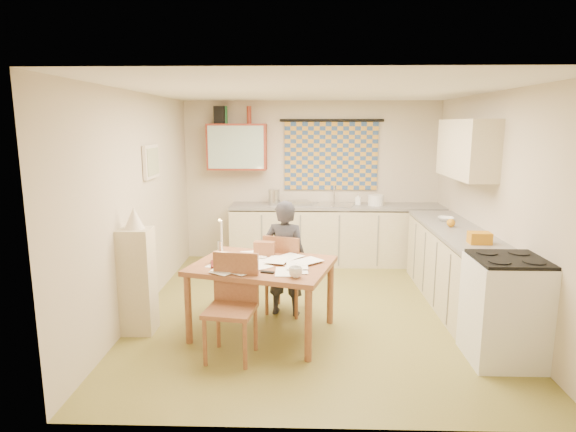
{
  "coord_description": "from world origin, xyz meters",
  "views": [
    {
      "loc": [
        -0.15,
        -5.35,
        2.15
      ],
      "look_at": [
        -0.31,
        0.2,
        1.08
      ],
      "focal_mm": 30.0,
      "sensor_mm": 36.0,
      "label": 1
    }
  ],
  "objects_px": {
    "counter_back": "(338,235)",
    "dining_table": "(263,298)",
    "shelf_stand": "(138,281)",
    "person": "(285,258)",
    "stove": "(505,310)",
    "counter_right": "(462,273)",
    "chair_far": "(287,288)"
  },
  "relations": [
    {
      "from": "counter_back",
      "to": "dining_table",
      "type": "xyz_separation_m",
      "value": [
        -0.96,
        -2.59,
        -0.07
      ]
    },
    {
      "from": "shelf_stand",
      "to": "person",
      "type": "bearing_deg",
      "value": 19.16
    },
    {
      "from": "dining_table",
      "to": "stove",
      "type": "bearing_deg",
      "value": 2.93
    },
    {
      "from": "counter_right",
      "to": "person",
      "type": "distance_m",
      "value": 2.06
    },
    {
      "from": "counter_right",
      "to": "counter_back",
      "type": "bearing_deg",
      "value": 123.95
    },
    {
      "from": "chair_far",
      "to": "shelf_stand",
      "type": "xyz_separation_m",
      "value": [
        -1.52,
        -0.58,
        0.26
      ]
    },
    {
      "from": "shelf_stand",
      "to": "counter_back",
      "type": "bearing_deg",
      "value": 49.24
    },
    {
      "from": "counter_back",
      "to": "counter_right",
      "type": "relative_size",
      "value": 1.12
    },
    {
      "from": "counter_back",
      "to": "shelf_stand",
      "type": "bearing_deg",
      "value": -130.76
    },
    {
      "from": "stove",
      "to": "dining_table",
      "type": "xyz_separation_m",
      "value": [
        -2.25,
        0.52,
        -0.11
      ]
    },
    {
      "from": "counter_back",
      "to": "chair_far",
      "type": "xyz_separation_m",
      "value": [
        -0.73,
        -2.02,
        -0.16
      ]
    },
    {
      "from": "person",
      "to": "shelf_stand",
      "type": "distance_m",
      "value": 1.59
    },
    {
      "from": "stove",
      "to": "counter_right",
      "type": "bearing_deg",
      "value": 90.0
    },
    {
      "from": "chair_far",
      "to": "dining_table",
      "type": "bearing_deg",
      "value": 87.53
    },
    {
      "from": "stove",
      "to": "person",
      "type": "bearing_deg",
      "value": 153.14
    },
    {
      "from": "counter_right",
      "to": "chair_far",
      "type": "relative_size",
      "value": 3.17
    },
    {
      "from": "counter_back",
      "to": "counter_right",
      "type": "distance_m",
      "value": 2.32
    },
    {
      "from": "stove",
      "to": "dining_table",
      "type": "distance_m",
      "value": 2.31
    },
    {
      "from": "counter_right",
      "to": "stove",
      "type": "distance_m",
      "value": 1.2
    },
    {
      "from": "person",
      "to": "dining_table",
      "type": "bearing_deg",
      "value": 78.41
    },
    {
      "from": "counter_back",
      "to": "person",
      "type": "bearing_deg",
      "value": -109.67
    },
    {
      "from": "counter_right",
      "to": "person",
      "type": "height_order",
      "value": "person"
    },
    {
      "from": "dining_table",
      "to": "chair_far",
      "type": "bearing_deg",
      "value": 84.18
    },
    {
      "from": "counter_right",
      "to": "shelf_stand",
      "type": "distance_m",
      "value": 3.61
    },
    {
      "from": "counter_right",
      "to": "stove",
      "type": "relative_size",
      "value": 3.02
    },
    {
      "from": "counter_back",
      "to": "stove",
      "type": "bearing_deg",
      "value": -67.45
    },
    {
      "from": "counter_back",
      "to": "counter_right",
      "type": "bearing_deg",
      "value": -56.05
    },
    {
      "from": "counter_right",
      "to": "person",
      "type": "xyz_separation_m",
      "value": [
        -2.04,
        -0.16,
        0.21
      ]
    },
    {
      "from": "chair_far",
      "to": "shelf_stand",
      "type": "bearing_deg",
      "value": 40.4
    },
    {
      "from": "chair_far",
      "to": "shelf_stand",
      "type": "height_order",
      "value": "shelf_stand"
    },
    {
      "from": "chair_far",
      "to": "stove",
      "type": "bearing_deg",
      "value": 170.92
    },
    {
      "from": "chair_far",
      "to": "counter_right",
      "type": "bearing_deg",
      "value": -157.83
    }
  ]
}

